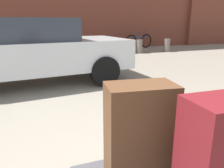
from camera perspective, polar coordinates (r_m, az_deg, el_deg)
The scene contains 8 objects.
suitcase_teal_front_right at distance 1.75m, azimuth 22.95°, elevation -15.18°, with size 0.50×0.43×0.28m, color #144C51.
suitcase_maroon_stacked_top at distance 1.27m, azimuth 26.52°, elevation -17.69°, with size 0.40×0.25×0.67m, color maroon.
suitcase_brown_rear_right at distance 1.45m, azimuth 7.15°, elevation -12.36°, with size 0.43×0.25×0.64m, color #51331E.
parked_car at distance 5.15m, azimuth -21.42°, elevation 8.23°, with size 4.46×2.26×1.42m.
bicycle_leaning at distance 11.76m, azimuth 6.97°, elevation 10.94°, with size 1.72×0.50×0.96m.
bollard_kerb_near at distance 9.42m, azimuth 0.15°, elevation 9.41°, with size 0.27×0.27×0.59m, color #72665B.
bollard_kerb_mid at distance 9.92m, azimuth 7.06°, elevation 9.61°, with size 0.27×0.27×0.59m, color #72665B.
bollard_kerb_far at distance 10.64m, azimuth 14.01°, elevation 9.68°, with size 0.27×0.27×0.59m, color #72665B.
Camera 1 is at (-0.79, -0.97, 1.34)m, focal length 35.36 mm.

